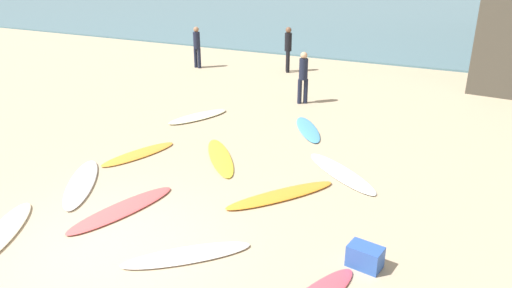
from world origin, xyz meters
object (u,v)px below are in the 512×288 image
(surfboard_8, at_px, (139,154))
(surfboard_10, at_px, (122,209))
(beachgoer_mid, at_px, (197,45))
(beachgoer_far, at_px, (288,47))
(surfboard_6, at_px, (81,183))
(surfboard_9, at_px, (4,231))
(surfboard_5, at_px, (308,129))
(surfboard_7, at_px, (341,173))
(surfboard_3, at_px, (187,255))
(beachgoer_near, at_px, (303,75))
(surfboard_4, at_px, (220,157))
(surfboard_0, at_px, (281,195))
(surfboard_1, at_px, (198,116))
(beach_cooler, at_px, (365,257))

(surfboard_8, distance_m, surfboard_10, 2.73)
(beachgoer_mid, height_order, beachgoer_far, beachgoer_far)
(surfboard_6, xyz_separation_m, surfboard_9, (0.06, -2.07, -0.00))
(surfboard_5, height_order, surfboard_6, surfboard_6)
(surfboard_5, relative_size, surfboard_7, 0.85)
(surfboard_5, xyz_separation_m, surfboard_8, (-3.30, -3.37, -0.00))
(surfboard_3, bearing_deg, beachgoer_near, 145.74)
(surfboard_4, height_order, beachgoer_far, beachgoer_far)
(surfboard_5, distance_m, surfboard_7, 2.83)
(surfboard_0, bearing_deg, surfboard_3, -66.31)
(beachgoer_mid, bearing_deg, surfboard_8, -56.90)
(surfboard_1, bearing_deg, surfboard_4, -23.66)
(surfboard_3, bearing_deg, beachgoer_far, 152.38)
(surfboard_7, height_order, surfboard_9, surfboard_9)
(surfboard_7, bearing_deg, beach_cooler, -119.18)
(surfboard_9, distance_m, beachgoer_near, 9.91)
(surfboard_0, distance_m, beachgoer_far, 10.53)
(surfboard_3, bearing_deg, surfboard_10, -152.37)
(surfboard_5, xyz_separation_m, beach_cooler, (2.86, -5.54, 0.16))
(surfboard_7, relative_size, beach_cooler, 4.39)
(surfboard_0, bearing_deg, beachgoer_far, 148.34)
(surfboard_1, relative_size, surfboard_6, 0.84)
(surfboard_5, xyz_separation_m, beachgoer_mid, (-6.56, 5.05, 0.91))
(surfboard_0, xyz_separation_m, surfboard_4, (-2.08, 1.19, -0.01))
(surfboard_0, distance_m, beach_cooler, 2.69)
(surfboard_8, height_order, surfboard_10, surfboard_10)
(surfboard_9, bearing_deg, beachgoer_near, 50.13)
(surfboard_3, height_order, surfboard_10, same)
(surfboard_10, bearing_deg, surfboard_3, 174.89)
(surfboard_3, distance_m, beach_cooler, 2.97)
(surfboard_3, distance_m, surfboard_10, 2.13)
(surfboard_0, height_order, surfboard_10, surfboard_0)
(surfboard_10, distance_m, beach_cooler, 4.79)
(surfboard_3, xyz_separation_m, surfboard_10, (-1.99, 0.78, 0.00))
(surfboard_6, height_order, beachgoer_far, beachgoer_far)
(surfboard_3, height_order, surfboard_4, surfboard_3)
(surfboard_4, bearing_deg, beach_cooler, 109.00)
(surfboard_4, xyz_separation_m, beachgoer_near, (0.37, 4.99, 0.91))
(surfboard_9, bearing_deg, surfboard_8, 62.93)
(surfboard_3, relative_size, beach_cooler, 4.02)
(surfboard_9, xyz_separation_m, beachgoer_mid, (-3.16, 12.33, 0.90))
(surfboard_1, xyz_separation_m, surfboard_10, (1.43, -5.38, -0.01))
(beachgoer_near, bearing_deg, surfboard_4, -127.48)
(surfboard_1, relative_size, surfboard_9, 0.96)
(surfboard_7, bearing_deg, surfboard_0, -169.58)
(beachgoer_near, xyz_separation_m, beach_cooler, (3.83, -7.83, -0.75))
(surfboard_4, bearing_deg, surfboard_9, 28.91)
(surfboard_0, height_order, surfboard_5, surfboard_0)
(surfboard_8, relative_size, surfboard_9, 0.97)
(surfboard_0, relative_size, beachgoer_near, 1.50)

